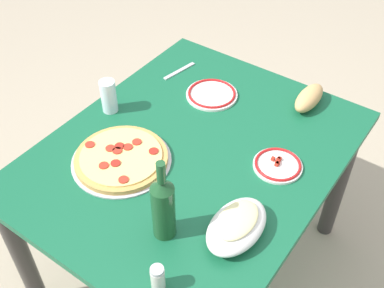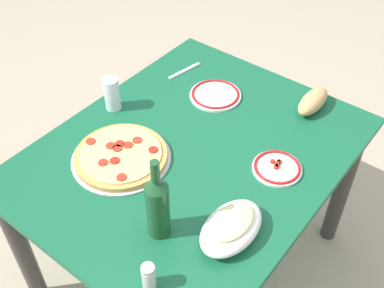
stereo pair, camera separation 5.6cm
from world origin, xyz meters
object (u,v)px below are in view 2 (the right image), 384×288
(side_plate_near, at_px, (215,95))
(wine_bottle, at_px, (158,205))
(water_glass, at_px, (111,94))
(spice_shaker, at_px, (149,276))
(dining_table, at_px, (192,173))
(side_plate_far, at_px, (277,168))
(baked_pasta_dish, at_px, (231,227))
(pepperoni_pizza, at_px, (121,156))
(bread_loaf, at_px, (313,101))

(side_plate_near, bearing_deg, wine_bottle, -158.18)
(water_glass, relative_size, spice_shaker, 1.54)
(dining_table, xyz_separation_m, spice_shaker, (-0.49, -0.24, 0.16))
(water_glass, xyz_separation_m, side_plate_far, (0.11, -0.68, -0.06))
(dining_table, distance_m, baked_pasta_dish, 0.42)
(wine_bottle, distance_m, water_glass, 0.63)
(pepperoni_pizza, distance_m, spice_shaker, 0.50)
(pepperoni_pizza, bearing_deg, side_plate_far, -57.32)
(side_plate_far, bearing_deg, baked_pasta_dish, -174.73)
(dining_table, xyz_separation_m, wine_bottle, (-0.34, -0.14, 0.24))
(side_plate_far, bearing_deg, bread_loaf, 9.63)
(baked_pasta_dish, xyz_separation_m, spice_shaker, (-0.27, 0.08, 0.00))
(pepperoni_pizza, height_order, water_glass, water_glass)
(wine_bottle, relative_size, spice_shaker, 3.39)
(wine_bottle, height_order, water_glass, wine_bottle)
(side_plate_near, distance_m, bread_loaf, 0.38)
(pepperoni_pizza, xyz_separation_m, spice_shaker, (-0.30, -0.40, 0.03))
(water_glass, distance_m, bread_loaf, 0.78)
(dining_table, distance_m, bread_loaf, 0.55)
(spice_shaker, bearing_deg, baked_pasta_dish, -16.35)
(side_plate_far, distance_m, spice_shaker, 0.60)
(baked_pasta_dish, height_order, wine_bottle, wine_bottle)
(wine_bottle, bearing_deg, side_plate_far, -18.71)
(dining_table, height_order, side_plate_near, side_plate_near)
(dining_table, distance_m, side_plate_near, 0.35)
(pepperoni_pizza, height_order, side_plate_near, pepperoni_pizza)
(dining_table, relative_size, bread_loaf, 6.27)
(bread_loaf, height_order, spice_shaker, spice_shaker)
(side_plate_far, height_order, spice_shaker, spice_shaker)
(pepperoni_pizza, distance_m, water_glass, 0.29)
(baked_pasta_dish, xyz_separation_m, side_plate_near, (0.52, 0.43, -0.03))
(water_glass, bearing_deg, wine_bottle, -122.10)
(dining_table, bearing_deg, spice_shaker, -154.32)
(baked_pasta_dish, bearing_deg, dining_table, 55.63)
(pepperoni_pizza, height_order, baked_pasta_dish, baked_pasta_dish)
(water_glass, distance_m, side_plate_near, 0.41)
(baked_pasta_dish, relative_size, spice_shaker, 2.76)
(pepperoni_pizza, bearing_deg, dining_table, -41.70)
(dining_table, relative_size, spice_shaker, 13.63)
(pepperoni_pizza, height_order, wine_bottle, wine_bottle)
(wine_bottle, relative_size, side_plate_near, 1.42)
(water_glass, bearing_deg, baked_pasta_dish, -106.69)
(bread_loaf, distance_m, spice_shaker, 0.96)
(spice_shaker, bearing_deg, bread_loaf, 0.70)
(dining_table, relative_size, baked_pasta_dish, 4.94)
(baked_pasta_dish, distance_m, wine_bottle, 0.23)
(side_plate_far, distance_m, bread_loaf, 0.37)
(baked_pasta_dish, bearing_deg, wine_bottle, 123.80)
(water_glass, height_order, spice_shaker, water_glass)
(dining_table, bearing_deg, baked_pasta_dish, -124.37)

